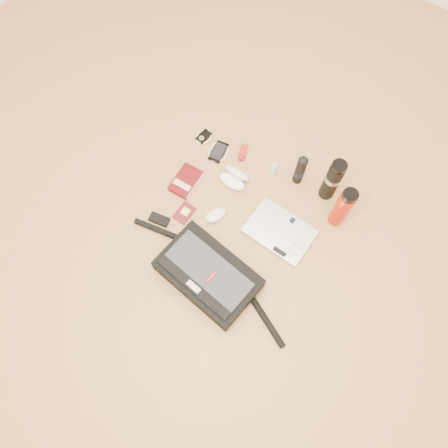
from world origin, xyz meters
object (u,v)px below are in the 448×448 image
object	(u,v)px
messenger_bag	(208,274)
laptop	(280,232)
thermos_black	(332,180)
thermos_red	(342,208)
book	(186,181)

from	to	relation	value
messenger_bag	laptop	xyz separation A→B (m)	(0.17, 0.38, -0.05)
messenger_bag	thermos_black	size ratio (longest dim) A/B	3.13
laptop	thermos_black	distance (m)	0.35
laptop	thermos_red	world-z (taller)	thermos_red
laptop	book	distance (m)	0.54
book	messenger_bag	bearing A→B (deg)	-46.07
laptop	thermos_black	world-z (taller)	thermos_black
messenger_bag	book	distance (m)	0.52
messenger_bag	thermos_red	distance (m)	0.70
thermos_black	thermos_red	distance (m)	0.15
messenger_bag	book	xyz separation A→B (m)	(-0.37, 0.36, -0.04)
laptop	book	xyz separation A→B (m)	(-0.54, -0.02, 0.00)
thermos_black	thermos_red	bearing A→B (deg)	-43.49
thermos_black	laptop	bearing A→B (deg)	-106.02
book	thermos_red	world-z (taller)	thermos_red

